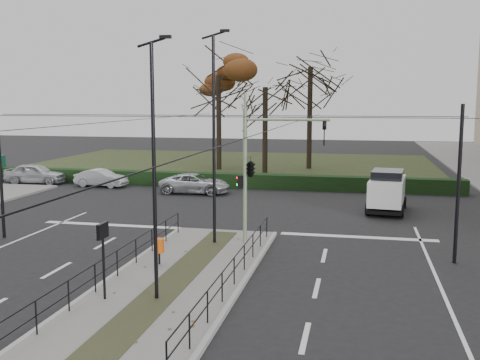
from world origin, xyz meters
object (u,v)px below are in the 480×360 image
(info_panel, at_px, (103,240))
(white_van, at_px, (387,190))
(traffic_light, at_px, (253,166))
(streetlamp_median_far, at_px, (214,137))
(bare_tree_near, at_px, (265,93))
(streetlamp_median_near, at_px, (155,169))
(parked_car_first, at_px, (35,174))
(parked_car_fourth, at_px, (195,184))
(rust_tree, at_px, (219,75))
(parked_car_second, at_px, (101,178))
(bare_tree_center, at_px, (310,74))
(litter_bin, at_px, (159,246))

(info_panel, height_order, white_van, info_panel)
(traffic_light, xyz_separation_m, streetlamp_median_far, (-1.56, -0.32, 1.20))
(bare_tree_near, bearing_deg, streetlamp_median_near, -86.54)
(parked_car_first, bearing_deg, info_panel, -149.58)
(bare_tree_near, bearing_deg, white_van, -57.88)
(parked_car_fourth, bearing_deg, rust_tree, 5.44)
(info_panel, bearing_deg, parked_car_second, 116.00)
(parked_car_first, relative_size, bare_tree_center, 0.37)
(streetlamp_median_near, height_order, bare_tree_center, bare_tree_center)
(streetlamp_median_far, height_order, white_van, streetlamp_median_far)
(parked_car_fourth, relative_size, bare_tree_center, 0.39)
(info_panel, relative_size, streetlamp_median_near, 0.30)
(parked_car_first, height_order, bare_tree_center, bare_tree_center)
(litter_bin, bearing_deg, white_van, 55.71)
(litter_bin, distance_m, info_panel, 4.01)
(traffic_light, distance_m, white_van, 10.91)
(parked_car_second, relative_size, bare_tree_center, 0.32)
(streetlamp_median_far, xyz_separation_m, parked_car_second, (-12.15, 14.38, -4.00))
(bare_tree_center, bearing_deg, parked_car_second, -135.42)
(rust_tree, bearing_deg, litter_bin, -80.15)
(litter_bin, bearing_deg, parked_car_fourth, 102.11)
(streetlamp_median_far, relative_size, parked_car_second, 2.33)
(bare_tree_center, bearing_deg, parked_car_fourth, -112.96)
(parked_car_fourth, bearing_deg, info_panel, -172.47)
(parked_car_first, bearing_deg, parked_car_fourth, -103.06)
(info_panel, height_order, rust_tree, rust_tree)
(parked_car_first, xyz_separation_m, bare_tree_center, (19.09, 13.10, 7.67))
(streetlamp_median_near, xyz_separation_m, white_van, (7.47, 16.19, -2.90))
(parked_car_fourth, bearing_deg, bare_tree_center, -24.34)
(parked_car_first, xyz_separation_m, rust_tree, (11.33, 10.84, 7.55))
(streetlamp_median_near, height_order, bare_tree_near, bare_tree_near)
(rust_tree, bearing_deg, parked_car_second, -117.77)
(streetlamp_median_far, xyz_separation_m, parked_car_fourth, (-4.76, 13.05, -3.97))
(parked_car_second, height_order, white_van, white_van)
(white_van, bearing_deg, bare_tree_center, 107.76)
(bare_tree_center, bearing_deg, streetlamp_median_near, -92.48)
(traffic_light, bearing_deg, info_panel, -112.30)
(parked_car_second, distance_m, white_van, 20.28)
(streetlamp_median_far, bearing_deg, rust_tree, 103.76)
(traffic_light, xyz_separation_m, litter_bin, (-2.77, -3.81, -2.60))
(traffic_light, relative_size, streetlamp_median_far, 0.64)
(streetlamp_median_far, bearing_deg, streetlamp_median_near, -90.08)
(rust_tree, distance_m, bare_tree_center, 8.08)
(litter_bin, height_order, streetlamp_median_far, streetlamp_median_far)
(info_panel, relative_size, white_van, 0.53)
(streetlamp_median_near, distance_m, parked_car_first, 28.12)
(litter_bin, xyz_separation_m, bare_tree_near, (-0.68, 27.60, 5.89))
(parked_car_second, relative_size, parked_car_fourth, 0.81)
(traffic_light, xyz_separation_m, bare_tree_center, (-0.06, 27.51, 5.01))
(streetlamp_median_far, bearing_deg, white_van, 51.06)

